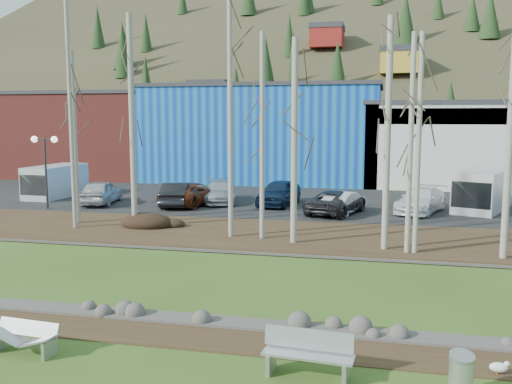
% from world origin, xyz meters
% --- Properties ---
extents(ground, '(200.00, 200.00, 0.00)m').
position_xyz_m(ground, '(0.00, 0.00, 0.00)').
color(ground, '#365118').
rests_on(ground, ground).
extents(dirt_strip, '(80.00, 1.80, 0.03)m').
position_xyz_m(dirt_strip, '(0.00, 2.10, 0.01)').
color(dirt_strip, '#382616').
rests_on(dirt_strip, ground).
extents(near_bank_rocks, '(80.00, 0.80, 0.50)m').
position_xyz_m(near_bank_rocks, '(0.00, 3.10, 0.00)').
color(near_bank_rocks, '#47423D').
rests_on(near_bank_rocks, ground).
extents(river, '(80.00, 8.00, 0.90)m').
position_xyz_m(river, '(0.00, 7.20, 0.00)').
color(river, black).
rests_on(river, ground).
extents(far_bank_rocks, '(80.00, 0.80, 0.46)m').
position_xyz_m(far_bank_rocks, '(0.00, 11.30, 0.00)').
color(far_bank_rocks, '#47423D').
rests_on(far_bank_rocks, ground).
extents(far_bank, '(80.00, 7.00, 0.15)m').
position_xyz_m(far_bank, '(0.00, 14.50, 0.07)').
color(far_bank, '#382616').
rests_on(far_bank, ground).
extents(parking_lot, '(80.00, 14.00, 0.14)m').
position_xyz_m(parking_lot, '(0.00, 25.00, 0.07)').
color(parking_lot, black).
rests_on(parking_lot, ground).
extents(building_brick, '(16.32, 12.24, 7.80)m').
position_xyz_m(building_brick, '(-24.00, 39.00, 3.91)').
color(building_brick, '#933831').
rests_on(building_brick, ground).
extents(building_blue, '(20.40, 12.24, 8.30)m').
position_xyz_m(building_blue, '(-6.00, 39.00, 4.16)').
color(building_blue, '#0A3AAA').
rests_on(building_blue, ground).
extents(building_white, '(18.36, 12.24, 6.80)m').
position_xyz_m(building_white, '(12.00, 38.98, 3.41)').
color(building_white, silver).
rests_on(building_white, ground).
extents(hillside, '(160.00, 72.00, 35.00)m').
position_xyz_m(hillside, '(0.00, 84.00, 17.50)').
color(hillside, '#363220').
rests_on(hillside, ground).
extents(bench_intact, '(2.02, 0.76, 0.99)m').
position_xyz_m(bench_intact, '(3.05, 0.53, 0.50)').
color(bench_intact, silver).
rests_on(bench_intact, ground).
extents(bench_damaged, '(1.70, 0.69, 0.74)m').
position_xyz_m(bench_damaged, '(-3.69, 0.26, 0.37)').
color(bench_damaged, silver).
rests_on(bench_damaged, ground).
extents(litter_bin, '(0.58, 0.58, 0.83)m').
position_xyz_m(litter_bin, '(6.16, 0.27, 0.42)').
color(litter_bin, silver).
rests_on(litter_bin, ground).
extents(seagull, '(0.47, 0.22, 0.34)m').
position_xyz_m(seagull, '(7.11, 1.46, 0.19)').
color(seagull, gold).
rests_on(seagull, ground).
extents(dirt_mound, '(2.61, 1.84, 0.51)m').
position_xyz_m(dirt_mound, '(-6.99, 14.87, 0.41)').
color(dirt_mound, black).
rests_on(dirt_mound, far_bank).
extents(birch_0, '(0.26, 0.26, 8.68)m').
position_xyz_m(birch_0, '(-10.82, 14.96, 4.49)').
color(birch_0, '#B3ACA1').
rests_on(birch_0, far_bank).
extents(birch_1, '(0.20, 0.20, 11.09)m').
position_xyz_m(birch_1, '(-10.31, 13.81, 5.69)').
color(birch_1, '#B3ACA1').
rests_on(birch_1, far_bank).
extents(birch_2, '(0.28, 0.28, 10.31)m').
position_xyz_m(birch_2, '(-7.47, 14.56, 5.31)').
color(birch_2, '#B3ACA1').
rests_on(birch_2, far_bank).
extents(birch_3, '(0.22, 0.22, 10.85)m').
position_xyz_m(birch_3, '(-2.24, 13.49, 5.58)').
color(birch_3, '#B3ACA1').
rests_on(birch_3, far_bank).
extents(birch_4, '(0.27, 0.27, 8.73)m').
position_xyz_m(birch_4, '(0.76, 12.87, 4.52)').
color(birch_4, '#B3ACA1').
rests_on(birch_4, far_bank).
extents(birch_5, '(0.21, 0.21, 9.09)m').
position_xyz_m(birch_5, '(-0.77, 13.44, 4.70)').
color(birch_5, '#B3ACA1').
rests_on(birch_5, far_bank).
extents(birch_6, '(0.21, 0.21, 8.70)m').
position_xyz_m(birch_6, '(5.52, 12.12, 4.50)').
color(birch_6, '#B3ACA1').
rests_on(birch_6, far_bank).
extents(birch_7, '(0.27, 0.27, 9.81)m').
position_xyz_m(birch_7, '(9.13, 11.96, 5.05)').
color(birch_7, '#B3ACA1').
rests_on(birch_7, far_bank).
extents(birch_8, '(0.26, 0.26, 9.41)m').
position_xyz_m(birch_8, '(4.62, 12.52, 4.86)').
color(birch_8, '#B3ACA1').
rests_on(birch_8, far_bank).
extents(birch_10, '(0.21, 0.21, 8.70)m').
position_xyz_m(birch_10, '(5.82, 12.12, 4.50)').
color(birch_10, '#B3ACA1').
rests_on(birch_10, far_bank).
extents(street_lamp, '(1.64, 0.44, 4.31)m').
position_xyz_m(street_lamp, '(-14.99, 18.71, 3.53)').
color(street_lamp, '#262628').
rests_on(street_lamp, parking_lot).
extents(car_0, '(2.56, 4.67, 1.50)m').
position_xyz_m(car_0, '(-12.79, 21.18, 0.89)').
color(car_0, silver).
rests_on(car_0, parking_lot).
extents(car_1, '(2.41, 4.66, 1.46)m').
position_xyz_m(car_1, '(-7.83, 21.41, 0.87)').
color(car_1, black).
rests_on(car_1, parking_lot).
extents(car_2, '(3.29, 5.39, 1.40)m').
position_xyz_m(car_2, '(-7.05, 22.09, 0.84)').
color(car_2, maroon).
rests_on(car_2, parking_lot).
extents(car_3, '(3.14, 4.98, 1.35)m').
position_xyz_m(car_3, '(-5.70, 23.36, 0.81)').
color(car_3, '#ADB1B6').
rests_on(car_3, parking_lot).
extents(car_4, '(2.41, 4.79, 1.56)m').
position_xyz_m(car_4, '(-1.79, 23.12, 0.92)').
color(car_4, '#142644').
rests_on(car_4, parking_lot).
extents(car_5, '(2.45, 4.15, 1.29)m').
position_xyz_m(car_5, '(2.35, 20.97, 0.79)').
color(car_5, silver).
rests_on(car_5, parking_lot).
extents(car_6, '(3.56, 5.22, 1.33)m').
position_xyz_m(car_6, '(1.94, 20.77, 0.80)').
color(car_6, '#292A2C').
rests_on(car_6, parking_lot).
extents(car_7, '(3.52, 5.20, 1.40)m').
position_xyz_m(car_7, '(6.63, 22.33, 0.84)').
color(car_7, white).
rests_on(car_7, parking_lot).
extents(van_white, '(4.07, 5.82, 2.35)m').
position_xyz_m(van_white, '(10.10, 23.75, 1.32)').
color(van_white, silver).
rests_on(van_white, parking_lot).
extents(van_grey, '(2.29, 4.99, 2.14)m').
position_xyz_m(van_grey, '(-17.36, 23.20, 1.21)').
color(van_grey, silver).
rests_on(van_grey, parking_lot).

